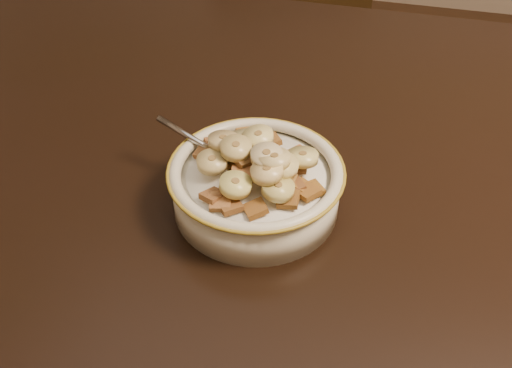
% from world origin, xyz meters
% --- Properties ---
extents(table, '(1.40, 0.90, 0.04)m').
position_xyz_m(table, '(0.00, 0.00, 0.73)').
color(table, black).
rests_on(table, floor).
extents(chair, '(0.54, 0.54, 0.95)m').
position_xyz_m(chair, '(-0.20, 0.73, 0.47)').
color(chair, black).
rests_on(chair, floor).
extents(cereal_bowl, '(0.17, 0.17, 0.04)m').
position_xyz_m(cereal_bowl, '(-0.04, -0.07, 0.77)').
color(cereal_bowl, beige).
rests_on(cereal_bowl, table).
extents(milk, '(0.14, 0.14, 0.00)m').
position_xyz_m(milk, '(-0.04, -0.07, 0.79)').
color(milk, white).
rests_on(milk, cereal_bowl).
extents(spoon, '(0.05, 0.04, 0.01)m').
position_xyz_m(spoon, '(-0.07, -0.06, 0.80)').
color(spoon, '#A5A5A5').
rests_on(spoon, cereal_bowl).
extents(cereal_square_0, '(0.03, 0.03, 0.01)m').
position_xyz_m(cereal_square_0, '(-0.07, -0.02, 0.80)').
color(cereal_square_0, brown).
rests_on(cereal_square_0, milk).
extents(cereal_square_1, '(0.03, 0.03, 0.01)m').
position_xyz_m(cereal_square_1, '(-0.02, -0.06, 0.81)').
color(cereal_square_1, brown).
rests_on(cereal_square_1, milk).
extents(cereal_square_2, '(0.03, 0.03, 0.01)m').
position_xyz_m(cereal_square_2, '(0.02, -0.08, 0.80)').
color(cereal_square_2, '#985F1E').
rests_on(cereal_square_2, milk).
extents(cereal_square_3, '(0.02, 0.02, 0.01)m').
position_xyz_m(cereal_square_3, '(-0.02, -0.08, 0.81)').
color(cereal_square_3, brown).
rests_on(cereal_square_3, milk).
extents(cereal_square_4, '(0.03, 0.03, 0.01)m').
position_xyz_m(cereal_square_4, '(-0.07, -0.12, 0.80)').
color(cereal_square_4, brown).
rests_on(cereal_square_4, milk).
extents(cereal_square_5, '(0.02, 0.02, 0.01)m').
position_xyz_m(cereal_square_5, '(-0.05, -0.04, 0.81)').
color(cereal_square_5, brown).
rests_on(cereal_square_5, milk).
extents(cereal_square_6, '(0.02, 0.02, 0.01)m').
position_xyz_m(cereal_square_6, '(-0.05, -0.09, 0.81)').
color(cereal_square_6, '#985930').
rests_on(cereal_square_6, milk).
extents(cereal_square_7, '(0.03, 0.03, 0.01)m').
position_xyz_m(cereal_square_7, '(-0.08, -0.03, 0.80)').
color(cereal_square_7, brown).
rests_on(cereal_square_7, milk).
extents(cereal_square_8, '(0.02, 0.02, 0.01)m').
position_xyz_m(cereal_square_8, '(-0.02, -0.08, 0.81)').
color(cereal_square_8, brown).
rests_on(cereal_square_8, milk).
extents(cereal_square_9, '(0.03, 0.03, 0.01)m').
position_xyz_m(cereal_square_9, '(-0.09, -0.04, 0.80)').
color(cereal_square_9, '#9B5C2D').
rests_on(cereal_square_9, milk).
extents(cereal_square_10, '(0.03, 0.03, 0.01)m').
position_xyz_m(cereal_square_10, '(-0.03, -0.12, 0.80)').
color(cereal_square_10, brown).
rests_on(cereal_square_10, milk).
extents(cereal_square_11, '(0.02, 0.03, 0.01)m').
position_xyz_m(cereal_square_11, '(-0.10, -0.05, 0.80)').
color(cereal_square_11, '#915B2D').
rests_on(cereal_square_11, milk).
extents(cereal_square_12, '(0.03, 0.03, 0.01)m').
position_xyz_m(cereal_square_12, '(-0.05, -0.12, 0.80)').
color(cereal_square_12, brown).
rests_on(cereal_square_12, milk).
extents(cereal_square_13, '(0.02, 0.02, 0.01)m').
position_xyz_m(cereal_square_13, '(-0.01, -0.08, 0.81)').
color(cereal_square_13, olive).
rests_on(cereal_square_13, milk).
extents(cereal_square_14, '(0.03, 0.03, 0.01)m').
position_xyz_m(cereal_square_14, '(-0.01, -0.05, 0.80)').
color(cereal_square_14, brown).
rests_on(cereal_square_14, milk).
extents(cereal_square_15, '(0.03, 0.03, 0.01)m').
position_xyz_m(cereal_square_15, '(-0.07, -0.06, 0.81)').
color(cereal_square_15, brown).
rests_on(cereal_square_15, milk).
extents(cereal_square_16, '(0.03, 0.03, 0.01)m').
position_xyz_m(cereal_square_16, '(-0.07, -0.01, 0.80)').
color(cereal_square_16, brown).
rests_on(cereal_square_16, milk).
extents(cereal_square_17, '(0.03, 0.03, 0.01)m').
position_xyz_m(cereal_square_17, '(-0.09, -0.03, 0.80)').
color(cereal_square_17, '#9C6B19').
rests_on(cereal_square_17, milk).
extents(cereal_square_18, '(0.02, 0.02, 0.01)m').
position_xyz_m(cereal_square_18, '(-0.05, -0.04, 0.81)').
color(cereal_square_18, brown).
rests_on(cereal_square_18, milk).
extents(cereal_square_19, '(0.02, 0.03, 0.01)m').
position_xyz_m(cereal_square_19, '(-0.09, -0.03, 0.80)').
color(cereal_square_19, olive).
rests_on(cereal_square_19, milk).
extents(cereal_square_20, '(0.03, 0.03, 0.01)m').
position_xyz_m(cereal_square_20, '(-0.05, -0.07, 0.81)').
color(cereal_square_20, brown).
rests_on(cereal_square_20, milk).
extents(cereal_square_21, '(0.03, 0.03, 0.01)m').
position_xyz_m(cereal_square_21, '(-0.09, -0.07, 0.80)').
color(cereal_square_21, olive).
rests_on(cereal_square_21, milk).
extents(cereal_square_22, '(0.02, 0.02, 0.01)m').
position_xyz_m(cereal_square_22, '(-0.00, -0.10, 0.80)').
color(cereal_square_22, brown).
rests_on(cereal_square_22, milk).
extents(cereal_square_23, '(0.02, 0.02, 0.01)m').
position_xyz_m(cereal_square_23, '(-0.05, -0.09, 0.81)').
color(cereal_square_23, brown).
rests_on(cereal_square_23, milk).
extents(cereal_square_24, '(0.03, 0.03, 0.01)m').
position_xyz_m(cereal_square_24, '(-0.00, -0.08, 0.80)').
color(cereal_square_24, brown).
rests_on(cereal_square_24, milk).
extents(cereal_square_25, '(0.03, 0.03, 0.01)m').
position_xyz_m(cereal_square_25, '(-0.04, -0.02, 0.80)').
color(cereal_square_25, brown).
rests_on(cereal_square_25, milk).
extents(cereal_square_26, '(0.02, 0.02, 0.01)m').
position_xyz_m(cereal_square_26, '(-0.05, -0.05, 0.81)').
color(cereal_square_26, brown).
rests_on(cereal_square_26, milk).
extents(cereal_square_27, '(0.03, 0.03, 0.01)m').
position_xyz_m(cereal_square_27, '(-0.01, -0.03, 0.80)').
color(cereal_square_27, brown).
rests_on(cereal_square_27, milk).
extents(cereal_square_28, '(0.03, 0.03, 0.01)m').
position_xyz_m(cereal_square_28, '(0.01, -0.08, 0.80)').
color(cereal_square_28, '#90591A').
rests_on(cereal_square_28, milk).
extents(cereal_square_29, '(0.02, 0.02, 0.01)m').
position_xyz_m(cereal_square_29, '(-0.10, -0.04, 0.80)').
color(cereal_square_29, brown).
rests_on(cereal_square_29, milk).
extents(cereal_square_30, '(0.03, 0.03, 0.01)m').
position_xyz_m(cereal_square_30, '(0.01, -0.09, 0.80)').
color(cereal_square_30, brown).
rests_on(cereal_square_30, milk).
extents(cereal_square_31, '(0.02, 0.02, 0.01)m').
position_xyz_m(cereal_square_31, '(-0.06, -0.12, 0.80)').
color(cereal_square_31, brown).
rests_on(cereal_square_31, milk).
extents(banana_slice_0, '(0.03, 0.03, 0.01)m').
position_xyz_m(banana_slice_0, '(-0.05, -0.11, 0.81)').
color(banana_slice_0, '#C7BC61').
rests_on(banana_slice_0, milk).
extents(banana_slice_1, '(0.04, 0.04, 0.01)m').
position_xyz_m(banana_slice_1, '(-0.01, -0.08, 0.82)').
color(banana_slice_1, '#FFEA7C').
rests_on(banana_slice_1, milk).
extents(banana_slice_2, '(0.04, 0.04, 0.02)m').
position_xyz_m(banana_slice_2, '(-0.03, -0.09, 0.82)').
color(banana_slice_2, '#F9D17F').
rests_on(banana_slice_2, milk).
extents(banana_slice_3, '(0.04, 0.04, 0.01)m').
position_xyz_m(banana_slice_3, '(-0.01, -0.10, 0.81)').
color(banana_slice_3, '#D0C365').
rests_on(banana_slice_3, milk).
extents(banana_slice_4, '(0.03, 0.03, 0.01)m').
position_xyz_m(banana_slice_4, '(-0.06, -0.07, 0.82)').
color(banana_slice_4, '#CCBF78').
rests_on(banana_slice_4, milk).
extents(banana_slice_5, '(0.04, 0.04, 0.01)m').
position_xyz_m(banana_slice_5, '(-0.08, -0.05, 0.82)').
color(banana_slice_5, tan).
rests_on(banana_slice_5, milk).
extents(banana_slice_6, '(0.04, 0.04, 0.01)m').
position_xyz_m(banana_slice_6, '(-0.08, -0.08, 0.81)').
color(banana_slice_6, '#D2C177').
rests_on(banana_slice_6, milk).
extents(banana_slice_7, '(0.04, 0.04, 0.01)m').
position_xyz_m(banana_slice_7, '(-0.05, -0.04, 0.82)').
color(banana_slice_7, '#EEE593').
rests_on(banana_slice_7, milk).
extents(banana_slice_8, '(0.04, 0.04, 0.02)m').
position_xyz_m(banana_slice_8, '(0.00, -0.06, 0.82)').
color(banana_slice_8, '#E1D679').
rests_on(banana_slice_8, milk).
extents(banana_slice_9, '(0.03, 0.03, 0.02)m').
position_xyz_m(banana_slice_9, '(-0.06, -0.04, 0.82)').
color(banana_slice_9, '#D8CE7A').
rests_on(banana_slice_9, milk).
extents(banana_slice_10, '(0.04, 0.04, 0.01)m').
position_xyz_m(banana_slice_10, '(-0.03, -0.08, 0.82)').
color(banana_slice_10, beige).
rests_on(banana_slice_10, milk).
extents(banana_slice_11, '(0.04, 0.04, 0.01)m').
position_xyz_m(banana_slice_11, '(-0.02, -0.08, 0.82)').
color(banana_slice_11, tan).
rests_on(banana_slice_11, milk).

